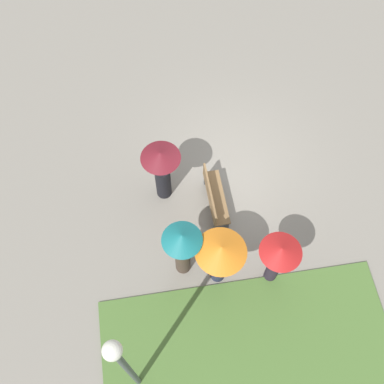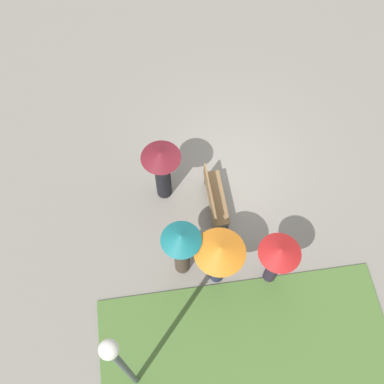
{
  "view_description": "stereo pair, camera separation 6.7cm",
  "coord_description": "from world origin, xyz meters",
  "px_view_note": "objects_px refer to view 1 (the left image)",
  "views": [
    {
      "loc": [
        -6.54,
        2.13,
        11.35
      ],
      "look_at": [
        -1.16,
        1.3,
        0.94
      ],
      "focal_mm": 45.0,
      "sensor_mm": 36.0,
      "label": 1
    },
    {
      "loc": [
        -6.55,
        2.07,
        11.35
      ],
      "look_at": [
        -1.16,
        1.3,
        0.94
      ],
      "focal_mm": 45.0,
      "sensor_mm": 36.0,
      "label": 2
    }
  ],
  "objects_px": {
    "crowd_person_maroon": "(162,169)",
    "crowd_person_red": "(278,257)",
    "park_bench": "(214,197)",
    "lamp_post": "(123,364)",
    "crowd_person_orange": "(220,255)",
    "crowd_person_teal": "(182,247)"
  },
  "relations": [
    {
      "from": "park_bench",
      "to": "lamp_post",
      "type": "height_order",
      "value": "lamp_post"
    },
    {
      "from": "lamp_post",
      "to": "park_bench",
      "type": "bearing_deg",
      "value": -30.58
    },
    {
      "from": "crowd_person_orange",
      "to": "lamp_post",
      "type": "bearing_deg",
      "value": -19.69
    },
    {
      "from": "lamp_post",
      "to": "crowd_person_teal",
      "type": "distance_m",
      "value": 3.14
    },
    {
      "from": "crowd_person_maroon",
      "to": "crowd_person_red",
      "type": "distance_m",
      "value": 3.5
    },
    {
      "from": "park_bench",
      "to": "crowd_person_red",
      "type": "bearing_deg",
      "value": -155.1
    },
    {
      "from": "park_bench",
      "to": "crowd_person_red",
      "type": "distance_m",
      "value": 2.5
    },
    {
      "from": "crowd_person_orange",
      "to": "park_bench",
      "type": "bearing_deg",
      "value": -161.36
    },
    {
      "from": "crowd_person_orange",
      "to": "crowd_person_red",
      "type": "relative_size",
      "value": 1.02
    },
    {
      "from": "lamp_post",
      "to": "crowd_person_maroon",
      "type": "distance_m",
      "value": 4.96
    },
    {
      "from": "crowd_person_orange",
      "to": "crowd_person_red",
      "type": "bearing_deg",
      "value": 106.14
    },
    {
      "from": "crowd_person_orange",
      "to": "crowd_person_teal",
      "type": "bearing_deg",
      "value": -88.55
    },
    {
      "from": "crowd_person_orange",
      "to": "crowd_person_teal",
      "type": "xyz_separation_m",
      "value": [
        0.35,
        0.79,
        -0.12
      ]
    },
    {
      "from": "park_bench",
      "to": "crowd_person_maroon",
      "type": "height_order",
      "value": "crowd_person_maroon"
    },
    {
      "from": "crowd_person_red",
      "to": "crowd_person_teal",
      "type": "relative_size",
      "value": 0.93
    },
    {
      "from": "park_bench",
      "to": "crowd_person_maroon",
      "type": "xyz_separation_m",
      "value": [
        0.58,
        1.22,
        0.79
      ]
    },
    {
      "from": "park_bench",
      "to": "crowd_person_maroon",
      "type": "relative_size",
      "value": 0.8
    },
    {
      "from": "crowd_person_maroon",
      "to": "crowd_person_orange",
      "type": "distance_m",
      "value": 2.67
    },
    {
      "from": "crowd_person_maroon",
      "to": "crowd_person_orange",
      "type": "relative_size",
      "value": 1.03
    },
    {
      "from": "lamp_post",
      "to": "crowd_person_red",
      "type": "relative_size",
      "value": 2.23
    },
    {
      "from": "lamp_post",
      "to": "crowd_person_red",
      "type": "height_order",
      "value": "lamp_post"
    },
    {
      "from": "crowd_person_teal",
      "to": "crowd_person_red",
      "type": "bearing_deg",
      "value": -69.12
    }
  ]
}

